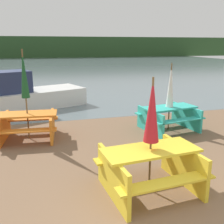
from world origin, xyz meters
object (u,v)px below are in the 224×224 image
(picnic_table_orange, at_px, (28,124))
(umbrella_crimson, at_px, (152,111))
(umbrella_darkgreen, at_px, (24,75))
(boat, at_px, (19,95))
(picnic_table_teal, at_px, (169,116))
(picnic_table_yellow, at_px, (150,166))
(umbrella_white, at_px, (171,86))

(picnic_table_orange, bearing_deg, umbrella_crimson, -57.14)
(umbrella_darkgreen, xyz_separation_m, umbrella_crimson, (2.17, -3.36, -0.29))
(umbrella_darkgreen, xyz_separation_m, boat, (-0.49, 3.65, -1.20))
(picnic_table_orange, bearing_deg, picnic_table_teal, -4.45)
(umbrella_darkgreen, bearing_deg, boat, 97.59)
(picnic_table_yellow, distance_m, umbrella_darkgreen, 4.20)
(picnic_table_yellow, height_order, picnic_table_teal, picnic_table_yellow)
(picnic_table_yellow, relative_size, umbrella_darkgreen, 0.74)
(picnic_table_yellow, distance_m, umbrella_white, 3.70)
(picnic_table_orange, relative_size, umbrella_darkgreen, 0.69)
(picnic_table_teal, bearing_deg, umbrella_white, -75.96)
(picnic_table_orange, height_order, umbrella_darkgreen, umbrella_darkgreen)
(picnic_table_yellow, xyz_separation_m, umbrella_darkgreen, (-2.17, 3.36, 1.29))
(umbrella_white, bearing_deg, umbrella_crimson, -122.29)
(umbrella_crimson, bearing_deg, picnic_table_teal, 57.71)
(picnic_table_teal, distance_m, boat, 6.06)
(umbrella_darkgreen, bearing_deg, picnic_table_orange, 0.00)
(boat, bearing_deg, picnic_table_yellow, -90.19)
(picnic_table_yellow, distance_m, umbrella_crimson, 1.00)
(picnic_table_teal, height_order, umbrella_white, umbrella_white)
(picnic_table_yellow, relative_size, boat, 0.35)
(picnic_table_teal, xyz_separation_m, umbrella_white, (0.00, -0.00, 0.91))
(picnic_table_teal, xyz_separation_m, umbrella_crimson, (-1.92, -3.04, 1.03))
(umbrella_darkgreen, relative_size, boat, 0.48)
(picnic_table_teal, relative_size, umbrella_crimson, 0.88)
(umbrella_crimson, height_order, umbrella_white, umbrella_crimson)
(boat, bearing_deg, picnic_table_orange, -103.34)
(picnic_table_orange, distance_m, umbrella_crimson, 4.13)
(picnic_table_yellow, bearing_deg, umbrella_crimson, 90.00)
(umbrella_crimson, bearing_deg, picnic_table_orange, 122.86)
(picnic_table_orange, height_order, boat, boat)
(umbrella_crimson, height_order, boat, umbrella_crimson)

